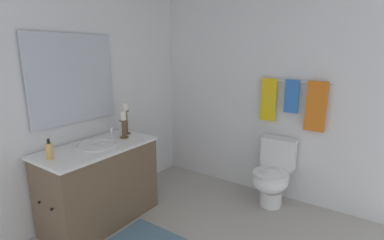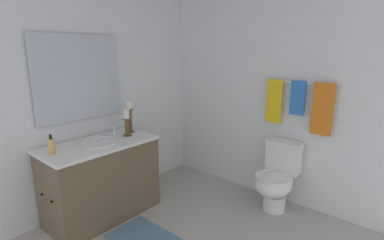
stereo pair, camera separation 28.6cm
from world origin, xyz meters
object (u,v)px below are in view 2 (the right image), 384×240
(vanity_cabinet, at_px, (102,180))
(toilet, at_px, (276,178))
(candle_holder_short, at_px, (127,122))
(bath_mat, at_px, (143,238))
(towel_bar, at_px, (300,83))
(soap_bottle, at_px, (51,146))
(towel_near_corner, at_px, (322,109))
(candle_holder_tall, at_px, (130,116))
(towel_center, at_px, (298,98))
(mirror, at_px, (79,78))
(towel_near_vanity, at_px, (274,101))
(sink_basin, at_px, (99,146))

(vanity_cabinet, xyz_separation_m, toilet, (1.33, 1.29, -0.04))
(candle_holder_short, height_order, toilet, candle_holder_short)
(vanity_cabinet, distance_m, bath_mat, 0.74)
(bath_mat, bearing_deg, towel_bar, 62.57)
(soap_bottle, distance_m, towel_near_corner, 2.59)
(towel_bar, relative_size, bath_mat, 1.28)
(towel_near_corner, relative_size, bath_mat, 0.88)
(candle_holder_short, height_order, soap_bottle, candle_holder_short)
(towel_bar, xyz_separation_m, towel_near_corner, (0.26, -0.02, -0.24))
(vanity_cabinet, distance_m, candle_holder_tall, 0.74)
(candle_holder_short, distance_m, toilet, 1.73)
(soap_bottle, relative_size, bath_mat, 0.30)
(candle_holder_tall, distance_m, toilet, 1.75)
(towel_center, bearing_deg, towel_bar, 90.00)
(mirror, xyz_separation_m, towel_near_vanity, (1.43, 1.49, -0.27))
(mirror, xyz_separation_m, towel_bar, (1.69, 1.51, -0.05))
(candle_holder_tall, xyz_separation_m, soap_bottle, (0.04, -0.90, -0.11))
(bath_mat, bearing_deg, vanity_cabinet, -180.00)
(vanity_cabinet, height_order, bath_mat, vanity_cabinet)
(sink_basin, xyz_separation_m, candle_holder_short, (0.02, 0.33, 0.19))
(sink_basin, relative_size, bath_mat, 0.67)
(candle_holder_short, height_order, towel_center, towel_center)
(towel_near_corner, bearing_deg, soap_bottle, -131.08)
(toilet, height_order, towel_center, towel_center)
(mirror, bearing_deg, candle_holder_tall, 64.99)
(candle_holder_short, xyz_separation_m, towel_near_vanity, (1.13, 1.16, 0.20))
(mirror, distance_m, soap_bottle, 0.76)
(towel_bar, bearing_deg, soap_bottle, -126.26)
(sink_basin, distance_m, towel_near_corner, 2.27)
(sink_basin, height_order, mirror, mirror)
(sink_basin, xyz_separation_m, soap_bottle, (-0.03, -0.45, 0.11))
(candle_holder_tall, distance_m, bath_mat, 1.29)
(towel_near_corner, bearing_deg, vanity_cabinet, -138.11)
(mirror, height_order, towel_near_corner, mirror)
(sink_basin, bearing_deg, bath_mat, -0.09)
(toilet, relative_size, bath_mat, 1.25)
(candle_holder_short, relative_size, towel_center, 0.81)
(soap_bottle, relative_size, towel_center, 0.50)
(candle_holder_tall, xyz_separation_m, candle_holder_short, (0.09, -0.11, -0.03))
(mirror, xyz_separation_m, soap_bottle, (0.25, -0.45, -0.56))
(vanity_cabinet, relative_size, toilet, 1.52)
(mirror, bearing_deg, towel_near_vanity, 46.18)
(vanity_cabinet, distance_m, toilet, 1.85)
(sink_basin, distance_m, toilet, 1.90)
(towel_near_vanity, bearing_deg, candle_holder_short, -134.35)
(toilet, bearing_deg, towel_near_corner, 31.26)
(vanity_cabinet, distance_m, towel_near_corner, 2.36)
(soap_bottle, distance_m, bath_mat, 1.18)
(toilet, xyz_separation_m, towel_center, (0.08, 0.20, 0.86))
(soap_bottle, height_order, towel_bar, towel_bar)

